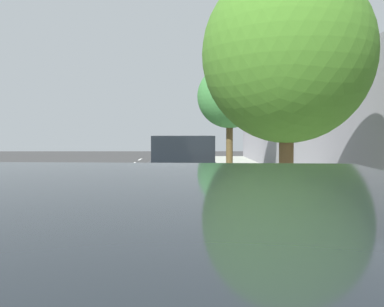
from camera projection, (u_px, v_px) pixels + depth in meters
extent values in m
plane|color=#323232|center=(166.00, 192.00, 15.12)|extent=(65.93, 65.93, 0.00)
cube|color=#969C8D|center=(267.00, 190.00, 15.15)|extent=(3.65, 41.20, 0.12)
cube|color=gray|center=(213.00, 190.00, 15.13)|extent=(0.16, 41.20, 0.12)
cube|color=white|center=(60.00, 205.00, 12.39)|extent=(0.14, 2.20, 0.01)
cube|color=white|center=(92.00, 186.00, 16.59)|extent=(0.14, 2.20, 0.01)
cube|color=white|center=(111.00, 176.00, 20.78)|extent=(0.14, 2.20, 0.01)
cube|color=white|center=(124.00, 168.00, 24.98)|extent=(0.14, 2.20, 0.01)
cube|color=white|center=(133.00, 163.00, 29.17)|extent=(0.14, 2.20, 0.01)
cube|color=white|center=(140.00, 159.00, 33.37)|extent=(0.14, 2.20, 0.01)
cube|color=white|center=(171.00, 192.00, 15.12)|extent=(0.12, 41.20, 0.01)
cube|color=gray|center=(326.00, 128.00, 15.07)|extent=(0.50, 41.20, 4.44)
cube|color=black|center=(182.00, 176.00, 12.78)|extent=(2.07, 4.77, 0.90)
cube|color=black|center=(182.00, 148.00, 12.74)|extent=(1.79, 3.16, 0.76)
cylinder|color=black|center=(207.00, 184.00, 14.30)|extent=(0.25, 0.77, 0.76)
cylinder|color=black|center=(154.00, 184.00, 14.21)|extent=(0.25, 0.77, 0.76)
cylinder|color=black|center=(216.00, 197.00, 11.39)|extent=(0.25, 0.77, 0.76)
cylinder|color=black|center=(150.00, 197.00, 11.31)|extent=(0.25, 0.77, 0.76)
cube|color=#1E512D|center=(182.00, 158.00, 25.14)|extent=(1.88, 4.45, 0.64)
cube|color=black|center=(182.00, 147.00, 25.11)|extent=(1.61, 2.14, 0.60)
cylinder|color=black|center=(195.00, 161.00, 26.54)|extent=(0.24, 0.67, 0.66)
cylinder|color=black|center=(169.00, 161.00, 26.48)|extent=(0.24, 0.67, 0.66)
cylinder|color=black|center=(197.00, 164.00, 23.82)|extent=(0.24, 0.67, 0.66)
cylinder|color=black|center=(168.00, 164.00, 23.76)|extent=(0.24, 0.67, 0.66)
torus|color=black|center=(187.00, 169.00, 20.58)|extent=(0.61, 0.42, 0.70)
torus|color=black|center=(206.00, 170.00, 20.02)|extent=(0.61, 0.42, 0.70)
cylinder|color=black|center=(194.00, 167.00, 20.37)|extent=(0.56, 0.39, 0.52)
cylinder|color=black|center=(200.00, 168.00, 20.17)|extent=(0.14, 0.11, 0.48)
cylinder|color=black|center=(195.00, 162.00, 20.33)|extent=(0.63, 0.43, 0.05)
cylinder|color=black|center=(203.00, 171.00, 20.11)|extent=(0.31, 0.22, 0.19)
cylinder|color=black|center=(203.00, 166.00, 20.08)|extent=(0.24, 0.17, 0.34)
cylinder|color=black|center=(188.00, 165.00, 20.55)|extent=(0.11, 0.09, 0.34)
cube|color=black|center=(201.00, 162.00, 20.13)|extent=(0.26, 0.22, 0.05)
cylinder|color=black|center=(188.00, 161.00, 20.52)|extent=(0.28, 0.40, 0.03)
cylinder|color=#C6B284|center=(202.00, 169.00, 19.94)|extent=(0.15, 0.15, 0.81)
cylinder|color=#C6B284|center=(200.00, 169.00, 19.77)|extent=(0.15, 0.15, 0.81)
cube|color=white|center=(201.00, 154.00, 19.82)|extent=(0.40, 0.44, 0.57)
cylinder|color=white|center=(204.00, 154.00, 20.04)|extent=(0.10, 0.10, 0.54)
cylinder|color=white|center=(198.00, 155.00, 19.60)|extent=(0.10, 0.10, 0.54)
sphere|color=tan|center=(201.00, 145.00, 19.80)|extent=(0.23, 0.23, 0.23)
sphere|color=navy|center=(201.00, 144.00, 19.80)|extent=(0.25, 0.25, 0.25)
cube|color=black|center=(205.00, 154.00, 19.71)|extent=(0.31, 0.35, 0.44)
cylinder|color=brown|center=(286.00, 164.00, 8.97)|extent=(0.30, 0.30, 2.59)
ellipsoid|color=#3D6E21|center=(287.00, 54.00, 8.86)|extent=(3.51, 3.51, 3.65)
cylinder|color=#493B1F|center=(229.00, 143.00, 21.11)|extent=(0.33, 0.33, 2.85)
ellipsoid|color=#357135|center=(230.00, 96.00, 20.99)|extent=(3.16, 3.16, 3.10)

